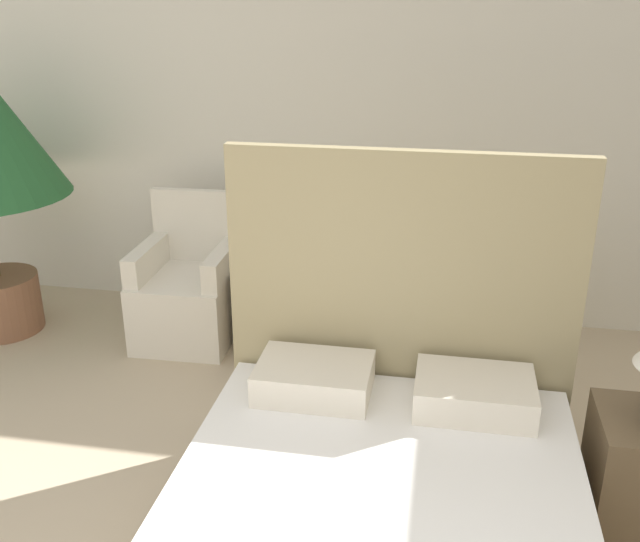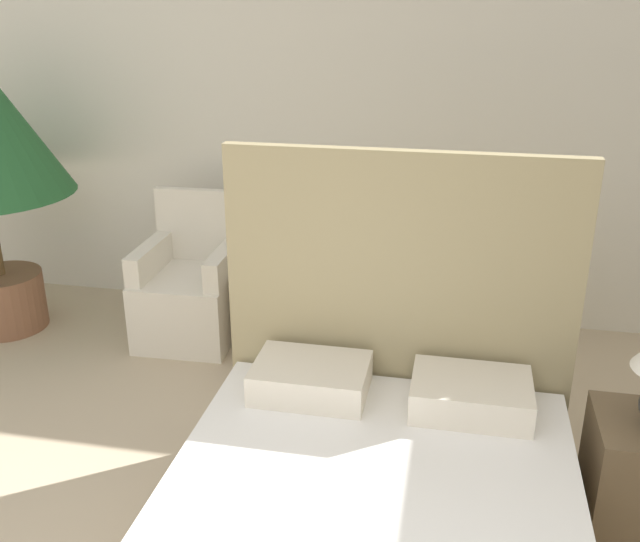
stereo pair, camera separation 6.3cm
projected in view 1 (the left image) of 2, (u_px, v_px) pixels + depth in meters
The scene contains 4 objects.
wall_back at pixel (346, 104), 4.63m from camera, with size 10.00×0.06×2.90m.
armchair_near_window_left at pixel (188, 296), 4.62m from camera, with size 0.61×0.66×0.93m.
armchair_near_window_right at pixel (342, 307), 4.44m from camera, with size 0.63×0.68×0.93m.
side_table at pixel (262, 311), 4.49m from camera, with size 0.35×0.35×0.50m.
Camera 1 is at (0.70, -0.49, 2.14)m, focal length 40.00 mm.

